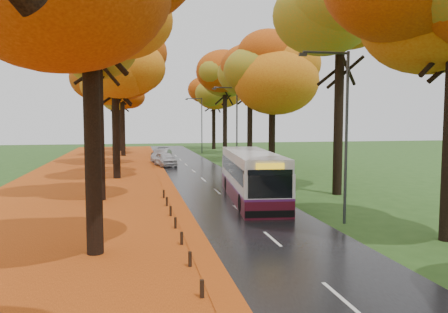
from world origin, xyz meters
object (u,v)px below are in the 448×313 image
object	(u,v)px
streetlamp_far	(200,121)
car_silver	(162,155)
streetlamp_near	(342,123)
car_white	(165,159)
car_dark	(160,152)
bus	(252,175)
streetlamp_mid	(234,121)

from	to	relation	value
streetlamp_far	car_silver	size ratio (longest dim) A/B	1.80
streetlamp_far	car_silver	world-z (taller)	streetlamp_far
streetlamp_far	car_silver	distance (m)	14.06
streetlamp_near	car_white	world-z (taller)	streetlamp_near
streetlamp_near	car_dark	world-z (taller)	streetlamp_near
streetlamp_near	streetlamp_far	xyz separation A→B (m)	(0.00, 44.00, 0.00)
streetlamp_far	bus	world-z (taller)	streetlamp_far
bus	car_silver	xyz separation A→B (m)	(-3.83, 25.39, -0.78)
streetlamp_mid	streetlamp_far	distance (m)	22.00
streetlamp_mid	car_dark	xyz separation A→B (m)	(-6.08, 16.96, -4.10)
streetlamp_far	car_white	size ratio (longest dim) A/B	1.86
car_white	car_dark	world-z (taller)	car_white
streetlamp_near	streetlamp_far	world-z (taller)	same
streetlamp_mid	car_silver	xyz separation A→B (m)	(-6.30, 10.07, -3.94)
car_dark	car_white	bearing A→B (deg)	-73.78
streetlamp_far	car_dark	size ratio (longest dim) A/B	2.02
streetlamp_mid	car_white	distance (m)	8.95
streetlamp_near	car_white	bearing A→B (deg)	102.99
car_silver	car_dark	xyz separation A→B (m)	(0.21, 6.89, -0.16)
streetlamp_far	streetlamp_mid	bearing A→B (deg)	-90.00
streetlamp_far	bus	distance (m)	37.54
streetlamp_mid	car_silver	size ratio (longest dim) A/B	1.80
bus	car_white	distance (m)	20.75
streetlamp_mid	streetlamp_far	world-z (taller)	same
streetlamp_mid	car_dark	distance (m)	18.48
streetlamp_near	car_dark	distance (m)	39.64
streetlamp_far	car_silver	bearing A→B (deg)	-117.82
streetlamp_near	streetlamp_far	bearing A→B (deg)	90.00
streetlamp_near	bus	distance (m)	7.78
streetlamp_far	car_dark	bearing A→B (deg)	-140.34
car_dark	streetlamp_near	bearing A→B (deg)	-64.13
streetlamp_near	streetlamp_mid	xyz separation A→B (m)	(0.00, 22.00, 0.00)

